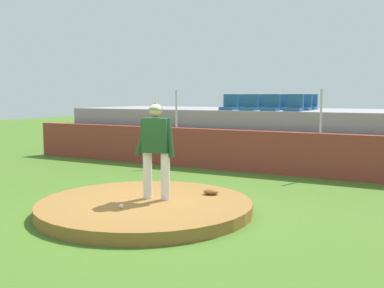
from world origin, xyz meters
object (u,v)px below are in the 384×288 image
at_px(stadium_chair_7, 303,105).
at_px(stadium_chair_8, 250,104).
at_px(stadium_chair_5, 259,105).
at_px(stadium_chair_6, 280,105).
at_px(stadium_chair_11, 309,105).
at_px(stadium_chair_10, 289,105).
at_px(baseball, 121,206).
at_px(stadium_chair_2, 271,106).
at_px(fielding_glove, 211,192).
at_px(stadium_chair_0, 229,105).
at_px(stadium_chair_1, 250,105).
at_px(stadium_chair_4, 240,105).
at_px(stadium_chair_3, 294,106).
at_px(stadium_chair_9, 268,104).
at_px(pitcher, 156,143).

xyz_separation_m(stadium_chair_7, stadium_chair_8, (-2.09, 0.88, 0.00)).
distance_m(stadium_chair_5, stadium_chair_6, 0.71).
bearing_deg(stadium_chair_6, stadium_chair_8, -33.06).
bearing_deg(stadium_chair_5, stadium_chair_11, -146.84).
bearing_deg(stadium_chair_10, baseball, 87.47).
relative_size(stadium_chair_5, stadium_chair_8, 1.00).
distance_m(stadium_chair_2, stadium_chair_6, 0.93).
relative_size(fielding_glove, stadium_chair_7, 0.60).
xyz_separation_m(stadium_chair_0, stadium_chair_1, (0.69, -0.03, 0.00)).
xyz_separation_m(fielding_glove, stadium_chair_8, (-1.87, 6.94, 1.61)).
bearing_deg(stadium_chair_4, stadium_chair_10, -145.98).
bearing_deg(stadium_chair_3, stadium_chair_9, -52.12).
height_order(baseball, stadium_chair_9, stadium_chair_9).
relative_size(stadium_chair_4, stadium_chair_10, 1.00).
bearing_deg(stadium_chair_10, stadium_chair_3, 111.19).
distance_m(pitcher, stadium_chair_7, 6.99).
relative_size(stadium_chair_4, stadium_chair_11, 1.00).
height_order(pitcher, stadium_chair_1, stadium_chair_1).
height_order(stadium_chair_9, stadium_chair_10, same).
bearing_deg(stadium_chair_8, stadium_chair_6, 146.94).
xyz_separation_m(stadium_chair_4, stadium_chair_6, (1.37, 0.02, 0.00)).
bearing_deg(stadium_chair_5, stadium_chair_4, 0.09).
distance_m(stadium_chair_9, stadium_chair_11, 1.40).
bearing_deg(stadium_chair_8, stadium_chair_10, -179.25).
height_order(stadium_chair_1, stadium_chair_5, same).
bearing_deg(stadium_chair_11, stadium_chair_7, 92.45).
xyz_separation_m(stadium_chair_3, stadium_chair_6, (-0.70, 0.92, 0.00)).
bearing_deg(stadium_chair_1, stadium_chair_4, -52.91).
bearing_deg(stadium_chair_4, stadium_chair_8, -90.83).
relative_size(stadium_chair_3, stadium_chair_8, 1.00).
height_order(baseball, stadium_chair_5, stadium_chair_5).
bearing_deg(stadium_chair_6, stadium_chair_3, 127.32).
height_order(stadium_chair_4, stadium_chair_5, same).
xyz_separation_m(stadium_chair_2, stadium_chair_5, (-0.71, 0.91, 0.00)).
bearing_deg(stadium_chair_3, stadium_chair_5, -32.59).
distance_m(stadium_chair_0, stadium_chair_5, 1.11).
relative_size(baseball, stadium_chair_11, 0.15).
distance_m(pitcher, stadium_chair_1, 6.00).
distance_m(stadium_chair_2, stadium_chair_11, 1.95).
height_order(stadium_chair_8, stadium_chair_9, same).
relative_size(stadium_chair_5, stadium_chair_6, 1.00).
xyz_separation_m(stadium_chair_5, stadium_chair_11, (1.40, 0.92, 0.00)).
height_order(stadium_chair_0, stadium_chair_2, same).
xyz_separation_m(stadium_chair_4, stadium_chair_8, (0.01, 0.90, 0.00)).
distance_m(stadium_chair_3, stadium_chair_11, 1.82).
distance_m(stadium_chair_7, stadium_chair_9, 1.70).
relative_size(baseball, stadium_chair_6, 0.15).
xyz_separation_m(fielding_glove, stadium_chair_11, (0.18, 6.96, 1.61)).
height_order(stadium_chair_4, stadium_chair_11, same).
distance_m(stadium_chair_6, stadium_chair_8, 1.62).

